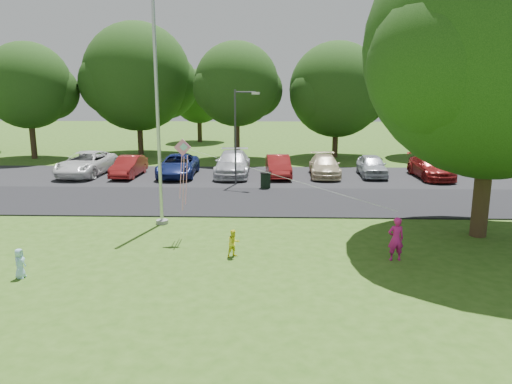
{
  "coord_description": "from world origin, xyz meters",
  "views": [
    {
      "loc": [
        1.02,
        -14.88,
        5.78
      ],
      "look_at": [
        0.45,
        4.0,
        1.6
      ],
      "focal_mm": 35.0,
      "sensor_mm": 36.0,
      "label": 1
    }
  ],
  "objects_px": {
    "street_lamp": "(239,129)",
    "woman": "(396,239)",
    "child_yellow": "(234,243)",
    "flagpole": "(158,123)",
    "child_blue": "(20,263)",
    "kite": "(188,160)",
    "big_tree": "(494,55)",
    "trash_can": "(266,181)"
  },
  "relations": [
    {
      "from": "flagpole",
      "to": "child_blue",
      "type": "xyz_separation_m",
      "value": [
        -3.0,
        -5.97,
        -3.71
      ]
    },
    {
      "from": "trash_can",
      "to": "big_tree",
      "type": "distance_m",
      "value": 13.29
    },
    {
      "from": "child_blue",
      "to": "kite",
      "type": "bearing_deg",
      "value": -47.99
    },
    {
      "from": "child_yellow",
      "to": "child_blue",
      "type": "distance_m",
      "value": 6.61
    },
    {
      "from": "big_tree",
      "to": "street_lamp",
      "type": "bearing_deg",
      "value": 136.15
    },
    {
      "from": "child_blue",
      "to": "big_tree",
      "type": "bearing_deg",
      "value": -73.01
    },
    {
      "from": "trash_can",
      "to": "kite",
      "type": "relative_size",
      "value": 0.12
    },
    {
      "from": "flagpole",
      "to": "child_blue",
      "type": "bearing_deg",
      "value": -116.67
    },
    {
      "from": "street_lamp",
      "to": "trash_can",
      "type": "distance_m",
      "value": 3.27
    },
    {
      "from": "street_lamp",
      "to": "child_yellow",
      "type": "xyz_separation_m",
      "value": [
        0.58,
        -11.84,
        -2.76
      ]
    },
    {
      "from": "child_yellow",
      "to": "kite",
      "type": "distance_m",
      "value": 3.65
    },
    {
      "from": "flagpole",
      "to": "big_tree",
      "type": "height_order",
      "value": "big_tree"
    },
    {
      "from": "woman",
      "to": "child_yellow",
      "type": "xyz_separation_m",
      "value": [
        -5.35,
        0.18,
        -0.27
      ]
    },
    {
      "from": "street_lamp",
      "to": "trash_can",
      "type": "bearing_deg",
      "value": -7.74
    },
    {
      "from": "flagpole",
      "to": "big_tree",
      "type": "xyz_separation_m",
      "value": [
        12.39,
        -1.38,
        2.55
      ]
    },
    {
      "from": "street_lamp",
      "to": "child_blue",
      "type": "height_order",
      "value": "street_lamp"
    },
    {
      "from": "flagpole",
      "to": "trash_can",
      "type": "height_order",
      "value": "flagpole"
    },
    {
      "from": "trash_can",
      "to": "woman",
      "type": "bearing_deg",
      "value": -68.37
    },
    {
      "from": "big_tree",
      "to": "child_blue",
      "type": "bearing_deg",
      "value": -163.38
    },
    {
      "from": "woman",
      "to": "child_yellow",
      "type": "height_order",
      "value": "woman"
    },
    {
      "from": "flagpole",
      "to": "trash_can",
      "type": "bearing_deg",
      "value": 59.0
    },
    {
      "from": "flagpole",
      "to": "woman",
      "type": "distance_m",
      "value": 10.16
    },
    {
      "from": "big_tree",
      "to": "kite",
      "type": "xyz_separation_m",
      "value": [
        -10.9,
        -0.61,
        -3.72
      ]
    },
    {
      "from": "big_tree",
      "to": "woman",
      "type": "relative_size",
      "value": 7.88
    },
    {
      "from": "street_lamp",
      "to": "child_yellow",
      "type": "distance_m",
      "value": 12.17
    },
    {
      "from": "flagpole",
      "to": "street_lamp",
      "type": "height_order",
      "value": "flagpole"
    },
    {
      "from": "flagpole",
      "to": "trash_can",
      "type": "relative_size",
      "value": 10.8
    },
    {
      "from": "big_tree",
      "to": "woman",
      "type": "height_order",
      "value": "big_tree"
    },
    {
      "from": "street_lamp",
      "to": "woman",
      "type": "xyz_separation_m",
      "value": [
        5.93,
        -12.01,
        -2.49
      ]
    },
    {
      "from": "street_lamp",
      "to": "child_blue",
      "type": "relative_size",
      "value": 5.84
    },
    {
      "from": "big_tree",
      "to": "woman",
      "type": "xyz_separation_m",
      "value": [
        -3.75,
        -2.72,
        -5.98
      ]
    },
    {
      "from": "child_blue",
      "to": "kite",
      "type": "distance_m",
      "value": 6.51
    },
    {
      "from": "woman",
      "to": "kite",
      "type": "distance_m",
      "value": 7.8
    },
    {
      "from": "big_tree",
      "to": "kite",
      "type": "height_order",
      "value": "big_tree"
    },
    {
      "from": "street_lamp",
      "to": "big_tree",
      "type": "bearing_deg",
      "value": -21.39
    },
    {
      "from": "big_tree",
      "to": "child_blue",
      "type": "relative_size",
      "value": 12.66
    },
    {
      "from": "child_yellow",
      "to": "child_blue",
      "type": "height_order",
      "value": "child_yellow"
    },
    {
      "from": "trash_can",
      "to": "big_tree",
      "type": "relative_size",
      "value": 0.08
    },
    {
      "from": "street_lamp",
      "to": "kite",
      "type": "xyz_separation_m",
      "value": [
        -1.23,
        -9.9,
        -0.23
      ]
    },
    {
      "from": "trash_can",
      "to": "kite",
      "type": "bearing_deg",
      "value": -106.91
    },
    {
      "from": "flagpole",
      "to": "woman",
      "type": "bearing_deg",
      "value": -25.37
    },
    {
      "from": "big_tree",
      "to": "kite",
      "type": "bearing_deg",
      "value": -176.81
    }
  ]
}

